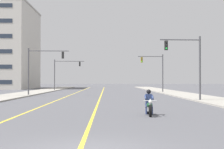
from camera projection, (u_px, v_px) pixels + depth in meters
name	position (u px, v px, depth m)	size (l,w,h in m)	color
lane_stripe_center	(102.00, 93.00, 54.79)	(0.16, 100.00, 0.01)	yellow
lane_stripe_left	(75.00, 93.00, 54.73)	(0.16, 100.00, 0.01)	yellow
sidewalk_kerb_right	(180.00, 94.00, 49.96)	(4.40, 110.00, 0.14)	#9E998E
sidewalk_kerb_left	(23.00, 94.00, 49.63)	(4.40, 110.00, 0.14)	#9E998E
motorcycle_with_rider	(149.00, 105.00, 19.82)	(0.70, 2.19, 1.46)	black
traffic_signal_near_right	(189.00, 59.00, 33.53)	(3.92, 0.50, 6.20)	#47474C
traffic_signal_near_left	(40.00, 64.00, 45.96)	(5.32, 0.48, 6.20)	#47474C
traffic_signal_mid_right	(156.00, 68.00, 56.59)	(4.08, 0.44, 6.20)	#47474C
traffic_signal_mid_left	(63.00, 70.00, 70.53)	(6.00, 0.56, 6.20)	#47474C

